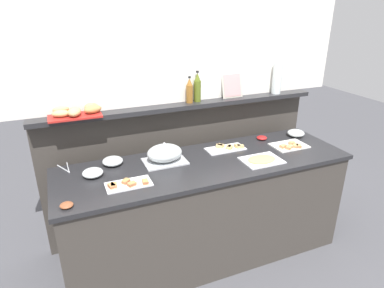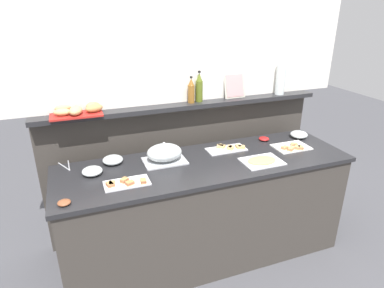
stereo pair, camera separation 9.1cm
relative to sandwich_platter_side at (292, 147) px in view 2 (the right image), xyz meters
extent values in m
plane|color=#4C4C51|center=(-0.82, 0.61, -0.94)|extent=(12.00, 12.00, 0.00)
cube|color=#3D3833|center=(-0.82, 0.01, -0.49)|extent=(2.36, 0.69, 0.90)
cube|color=#232326|center=(-0.82, 0.01, -0.03)|extent=(2.40, 0.73, 0.03)
cube|color=#3D3833|center=(-0.82, 0.55, -0.31)|extent=(2.61, 0.08, 1.26)
cube|color=#232326|center=(-0.82, 0.50, 0.34)|extent=(2.61, 0.22, 0.04)
cube|color=white|center=(-0.82, 0.57, 1.01)|extent=(3.21, 0.08, 1.30)
cube|color=white|center=(0.00, 0.01, -0.01)|extent=(0.31, 0.22, 0.01)
cube|color=tan|center=(0.05, -0.06, 0.00)|extent=(0.06, 0.07, 0.01)
cube|color=#D1664C|center=(0.05, -0.06, 0.01)|extent=(0.06, 0.07, 0.01)
cube|color=tan|center=(0.05, -0.06, 0.02)|extent=(0.06, 0.07, 0.01)
cube|color=tan|center=(-0.09, -0.01, 0.00)|extent=(0.06, 0.05, 0.01)
cube|color=#D1664C|center=(-0.09, -0.01, 0.01)|extent=(0.06, 0.05, 0.01)
cube|color=tan|center=(-0.09, -0.01, 0.02)|extent=(0.06, 0.05, 0.01)
cube|color=tan|center=(-0.06, -0.06, 0.00)|extent=(0.07, 0.06, 0.01)
cube|color=#D1664C|center=(-0.06, -0.06, 0.01)|extent=(0.07, 0.06, 0.01)
cube|color=tan|center=(-0.06, -0.06, 0.02)|extent=(0.07, 0.06, 0.01)
cube|color=tan|center=(0.02, -0.05, 0.00)|extent=(0.07, 0.07, 0.01)
cube|color=#D1664C|center=(0.02, -0.05, 0.01)|extent=(0.07, 0.07, 0.01)
cube|color=tan|center=(0.02, -0.05, 0.02)|extent=(0.07, 0.07, 0.01)
cube|color=tan|center=(0.04, 0.02, 0.00)|extent=(0.07, 0.06, 0.01)
cube|color=#D1664C|center=(0.04, 0.02, 0.01)|extent=(0.07, 0.06, 0.01)
cube|color=tan|center=(0.04, 0.02, 0.02)|extent=(0.07, 0.06, 0.01)
cube|color=silver|center=(-0.56, 0.17, -0.01)|extent=(0.35, 0.16, 0.01)
cube|color=tan|center=(-0.60, 0.21, 0.00)|extent=(0.07, 0.06, 0.01)
cube|color=#E5C666|center=(-0.60, 0.21, 0.01)|extent=(0.07, 0.06, 0.01)
cube|color=tan|center=(-0.60, 0.21, 0.02)|extent=(0.07, 0.06, 0.01)
cube|color=tan|center=(-0.44, 0.13, 0.00)|extent=(0.07, 0.05, 0.01)
cube|color=#E5C666|center=(-0.44, 0.13, 0.01)|extent=(0.07, 0.05, 0.01)
cube|color=tan|center=(-0.44, 0.13, 0.02)|extent=(0.07, 0.05, 0.01)
cube|color=tan|center=(-0.59, 0.21, 0.00)|extent=(0.07, 0.07, 0.01)
cube|color=#E5C666|center=(-0.59, 0.21, 0.01)|extent=(0.07, 0.07, 0.01)
cube|color=tan|center=(-0.59, 0.21, 0.02)|extent=(0.07, 0.07, 0.01)
cube|color=tan|center=(-0.54, 0.16, 0.00)|extent=(0.07, 0.07, 0.01)
cube|color=#E5C666|center=(-0.54, 0.16, 0.01)|extent=(0.07, 0.07, 0.01)
cube|color=tan|center=(-0.54, 0.16, 0.02)|extent=(0.07, 0.07, 0.01)
cube|color=tan|center=(-0.53, 0.14, 0.00)|extent=(0.07, 0.07, 0.01)
cube|color=#E5C666|center=(-0.53, 0.14, 0.01)|extent=(0.07, 0.07, 0.01)
cube|color=tan|center=(-0.53, 0.14, 0.02)|extent=(0.07, 0.07, 0.01)
cube|color=tan|center=(-0.45, 0.15, 0.00)|extent=(0.04, 0.06, 0.01)
cube|color=#E5C666|center=(-0.45, 0.15, 0.01)|extent=(0.04, 0.06, 0.01)
cube|color=tan|center=(-0.45, 0.15, 0.02)|extent=(0.04, 0.06, 0.01)
cube|color=silver|center=(-1.49, -0.13, -0.01)|extent=(0.32, 0.16, 0.01)
cube|color=#B7844C|center=(-1.38, -0.17, 0.00)|extent=(0.05, 0.06, 0.01)
cube|color=#B24738|center=(-1.38, -0.17, 0.01)|extent=(0.05, 0.06, 0.01)
cube|color=#B7844C|center=(-1.38, -0.17, 0.02)|extent=(0.05, 0.06, 0.01)
cube|color=#B7844C|center=(-1.50, -0.11, 0.00)|extent=(0.07, 0.07, 0.01)
cube|color=#B24738|center=(-1.50, -0.11, 0.01)|extent=(0.07, 0.07, 0.01)
cube|color=#B7844C|center=(-1.50, -0.11, 0.02)|extent=(0.07, 0.07, 0.01)
cube|color=#B7844C|center=(-1.61, -0.14, 0.00)|extent=(0.05, 0.06, 0.01)
cube|color=#B24738|center=(-1.61, -0.14, 0.01)|extent=(0.05, 0.06, 0.01)
cube|color=#B7844C|center=(-1.61, -0.14, 0.02)|extent=(0.05, 0.06, 0.01)
cube|color=#B7844C|center=(-1.47, -0.17, 0.00)|extent=(0.07, 0.06, 0.01)
cube|color=#B24738|center=(-1.47, -0.17, 0.01)|extent=(0.07, 0.06, 0.01)
cube|color=#B7844C|center=(-1.47, -0.17, 0.02)|extent=(0.07, 0.06, 0.01)
cube|color=#B7844C|center=(-1.59, -0.13, 0.00)|extent=(0.05, 0.06, 0.01)
cube|color=#B24738|center=(-1.59, -0.13, 0.01)|extent=(0.05, 0.06, 0.01)
cube|color=#B7844C|center=(-1.59, -0.13, 0.02)|extent=(0.05, 0.06, 0.01)
cube|color=silver|center=(-0.40, -0.15, -0.01)|extent=(0.32, 0.24, 0.01)
ellipsoid|color=#E5C666|center=(-0.40, -0.15, 0.01)|extent=(0.24, 0.17, 0.01)
cube|color=#B7BABF|center=(-1.14, 0.13, 0.00)|extent=(0.34, 0.24, 0.01)
ellipsoid|color=silver|center=(-1.14, 0.13, 0.07)|extent=(0.28, 0.23, 0.14)
sphere|color=#B7BABF|center=(-1.14, 0.13, 0.15)|extent=(0.02, 0.02, 0.02)
ellipsoid|color=silver|center=(-1.53, 0.24, 0.02)|extent=(0.16, 0.16, 0.06)
ellipsoid|color=white|center=(-1.53, 0.24, 0.01)|extent=(0.13, 0.13, 0.04)
ellipsoid|color=silver|center=(0.22, 0.19, 0.02)|extent=(0.16, 0.16, 0.06)
ellipsoid|color=#BF4C3F|center=(0.22, 0.19, 0.01)|extent=(0.13, 0.13, 0.04)
ellipsoid|color=silver|center=(-1.71, 0.10, 0.02)|extent=(0.15, 0.15, 0.06)
ellipsoid|color=#599959|center=(-1.71, 0.10, 0.01)|extent=(0.12, 0.12, 0.04)
ellipsoid|color=red|center=(-0.14, 0.25, 0.01)|extent=(0.10, 0.10, 0.03)
ellipsoid|color=brown|center=(-1.91, -0.26, 0.00)|extent=(0.08, 0.08, 0.03)
cylinder|color=#B7BABF|center=(-1.90, 0.31, -0.01)|extent=(0.09, 0.17, 0.01)
cylinder|color=#B7BABF|center=(-1.87, 0.32, -0.01)|extent=(0.02, 0.18, 0.01)
sphere|color=#B7BABF|center=(-1.87, 0.23, -0.01)|extent=(0.01, 0.01, 0.01)
cylinder|color=#8E5B23|center=(-0.78, 0.48, 0.43)|extent=(0.06, 0.06, 0.16)
cone|color=#8E5B23|center=(-0.78, 0.48, 0.54)|extent=(0.05, 0.05, 0.06)
cylinder|color=black|center=(-0.78, 0.48, 0.58)|extent=(0.02, 0.02, 0.02)
cylinder|color=#56661E|center=(-0.69, 0.50, 0.45)|extent=(0.06, 0.06, 0.19)
cone|color=#56661E|center=(-0.69, 0.50, 0.58)|extent=(0.05, 0.05, 0.07)
cylinder|color=black|center=(-0.69, 0.50, 0.62)|extent=(0.03, 0.03, 0.02)
cube|color=#B2231E|center=(-1.76, 0.47, 0.36)|extent=(0.40, 0.26, 0.02)
ellipsoid|color=tan|center=(-1.86, 0.43, 0.40)|extent=(0.14, 0.10, 0.05)
ellipsoid|color=#B7844C|center=(-1.62, 0.44, 0.40)|extent=(0.16, 0.13, 0.06)
ellipsoid|color=tan|center=(-1.63, 0.52, 0.40)|extent=(0.13, 0.15, 0.06)
ellipsoid|color=tan|center=(-1.76, 0.42, 0.40)|extent=(0.14, 0.18, 0.07)
ellipsoid|color=tan|center=(-1.85, 0.54, 0.40)|extent=(0.15, 0.11, 0.06)
ellipsoid|color=#B7844C|center=(-1.61, 0.52, 0.40)|extent=(0.11, 0.14, 0.06)
cube|color=#B2AD9E|center=(-0.33, 0.51, 0.47)|extent=(0.21, 0.07, 0.23)
cube|color=#CC8C8C|center=(-0.33, 0.50, 0.47)|extent=(0.18, 0.06, 0.20)
cylinder|color=silver|center=(0.14, 0.47, 0.50)|extent=(0.09, 0.09, 0.29)
camera|label=1|loc=(-1.86, -2.20, 1.16)|focal=31.13mm
camera|label=2|loc=(-1.78, -2.23, 1.16)|focal=31.13mm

